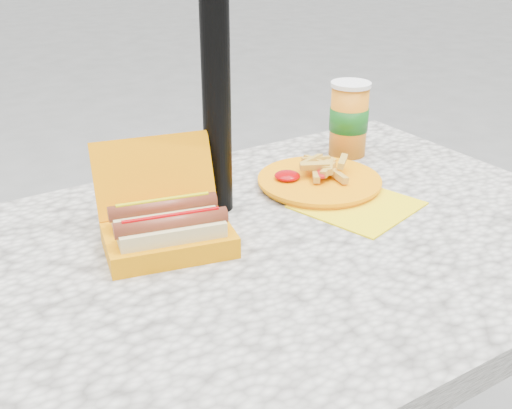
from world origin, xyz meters
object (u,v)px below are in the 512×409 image
umbrella_pole (214,13)px  hotdog_box (167,228)px  fries_plate (322,181)px  soda_cup (349,119)px

umbrella_pole → hotdog_box: umbrella_pole is taller
hotdog_box → fries_plate: (0.36, 0.06, -0.02)m
fries_plate → hotdog_box: bearing=-170.7°
umbrella_pole → soda_cup: (0.38, 0.09, -0.27)m
umbrella_pole → fries_plate: 0.40m
hotdog_box → umbrella_pole: bearing=44.1°
umbrella_pole → hotdog_box: (-0.15, -0.09, -0.31)m
soda_cup → hotdog_box: bearing=-161.4°
umbrella_pole → hotdog_box: 0.36m
hotdog_box → fries_plate: 0.37m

